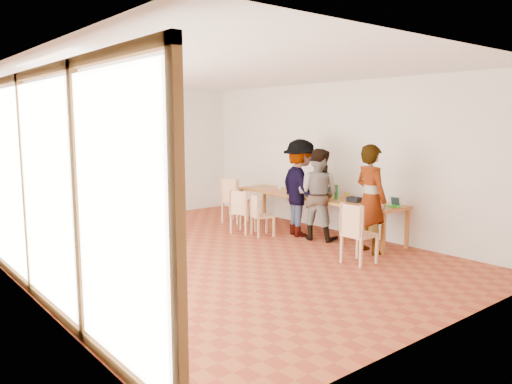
# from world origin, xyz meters

# --- Properties ---
(ground) EXTENTS (8.00, 8.00, 0.00)m
(ground) POSITION_xyz_m (0.00, 0.00, 0.00)
(ground) COLOR #9D4826
(ground) RESTS_ON ground
(wall_back) EXTENTS (6.00, 0.10, 3.00)m
(wall_back) POSITION_xyz_m (0.00, 4.00, 1.50)
(wall_back) COLOR beige
(wall_back) RESTS_ON ground
(wall_front) EXTENTS (6.00, 0.10, 3.00)m
(wall_front) POSITION_xyz_m (0.00, -4.00, 1.50)
(wall_front) COLOR beige
(wall_front) RESTS_ON ground
(wall_right) EXTENTS (0.10, 8.00, 3.00)m
(wall_right) POSITION_xyz_m (3.00, 0.00, 1.50)
(wall_right) COLOR beige
(wall_right) RESTS_ON ground
(window_wall) EXTENTS (0.10, 8.00, 3.00)m
(window_wall) POSITION_xyz_m (-2.96, 0.00, 1.50)
(window_wall) COLOR white
(window_wall) RESTS_ON ground
(ceiling) EXTENTS (6.00, 8.00, 0.04)m
(ceiling) POSITION_xyz_m (0.00, 0.00, 3.02)
(ceiling) COLOR white
(ceiling) RESTS_ON wall_back
(communal_table) EXTENTS (0.80, 4.00, 0.75)m
(communal_table) POSITION_xyz_m (2.50, 0.21, 0.70)
(communal_table) COLOR #AA6B25
(communal_table) RESTS_ON ground
(side_table) EXTENTS (0.90, 0.90, 0.75)m
(side_table) POSITION_xyz_m (-1.22, 2.53, 0.67)
(side_table) COLOR #AA6B25
(side_table) RESTS_ON ground
(chair_near) EXTENTS (0.45, 0.45, 0.51)m
(chair_near) POSITION_xyz_m (1.35, -1.80, 0.59)
(chair_near) COLOR tan
(chair_near) RESTS_ON ground
(chair_mid) EXTENTS (0.47, 0.47, 0.44)m
(chair_mid) POSITION_xyz_m (1.41, 0.65, 0.50)
(chair_mid) COLOR tan
(chair_mid) RESTS_ON ground
(chair_far) EXTENTS (0.52, 0.52, 0.47)m
(chair_far) POSITION_xyz_m (1.29, 1.05, 0.54)
(chair_far) COLOR tan
(chair_far) RESTS_ON ground
(chair_empty) EXTENTS (0.59, 0.59, 0.53)m
(chair_empty) POSITION_xyz_m (1.80, 2.00, 0.61)
(chair_empty) COLOR tan
(chair_empty) RESTS_ON ground
(chair_spare) EXTENTS (0.57, 0.57, 0.46)m
(chair_spare) POSITION_xyz_m (-1.56, 1.70, 0.53)
(chair_spare) COLOR tan
(chair_spare) RESTS_ON ground
(person_near) EXTENTS (0.56, 0.75, 1.84)m
(person_near) POSITION_xyz_m (2.11, -1.49, 0.92)
(person_near) COLOR gray
(person_near) RESTS_ON ground
(person_mid) EXTENTS (0.91, 1.02, 1.72)m
(person_mid) POSITION_xyz_m (2.12, -0.25, 0.86)
(person_mid) COLOR gray
(person_mid) RESTS_ON ground
(person_far) EXTENTS (1.05, 1.38, 1.88)m
(person_far) POSITION_xyz_m (2.08, 0.19, 0.94)
(person_far) COLOR gray
(person_far) RESTS_ON ground
(laptop_near) EXTENTS (0.21, 0.23, 0.18)m
(laptop_near) POSITION_xyz_m (2.64, -1.58, 0.80)
(laptop_near) COLOR green
(laptop_near) RESTS_ON communal_table
(laptop_mid) EXTENTS (0.26, 0.29, 0.23)m
(laptop_mid) POSITION_xyz_m (2.58, -0.02, 0.81)
(laptop_mid) COLOR green
(laptop_mid) RESTS_ON communal_table
(laptop_far) EXTENTS (0.29, 0.31, 0.22)m
(laptop_far) POSITION_xyz_m (2.43, 0.45, 0.81)
(laptop_far) COLOR green
(laptop_far) RESTS_ON communal_table
(yellow_mug) EXTENTS (0.13, 0.13, 0.09)m
(yellow_mug) POSITION_xyz_m (2.82, -0.36, 0.79)
(yellow_mug) COLOR gold
(yellow_mug) RESTS_ON communal_table
(green_bottle) EXTENTS (0.07, 0.07, 0.28)m
(green_bottle) POSITION_xyz_m (2.47, -0.40, 0.89)
(green_bottle) COLOR #166C2A
(green_bottle) RESTS_ON communal_table
(clear_glass) EXTENTS (0.07, 0.07, 0.09)m
(clear_glass) POSITION_xyz_m (2.58, -0.78, 0.80)
(clear_glass) COLOR silver
(clear_glass) RESTS_ON communal_table
(condiment_cup) EXTENTS (0.08, 0.08, 0.06)m
(condiment_cup) POSITION_xyz_m (2.66, 1.42, 0.78)
(condiment_cup) COLOR white
(condiment_cup) RESTS_ON communal_table
(pink_phone) EXTENTS (0.05, 0.10, 0.01)m
(pink_phone) POSITION_xyz_m (2.36, 1.33, 0.76)
(pink_phone) COLOR #B84062
(pink_phone) RESTS_ON communal_table
(black_pouch) EXTENTS (0.16, 0.26, 0.09)m
(black_pouch) POSITION_xyz_m (2.49, -0.82, 0.80)
(black_pouch) COLOR black
(black_pouch) RESTS_ON communal_table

